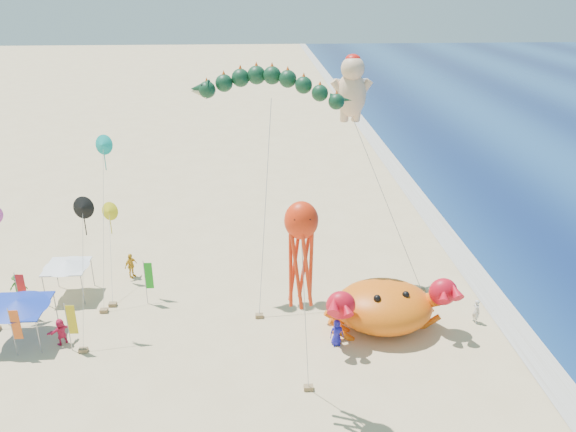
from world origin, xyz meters
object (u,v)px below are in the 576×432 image
object	(u,v)px
dragon_kite	(269,91)
octopus_kite	(301,247)
cherub_kite	(352,87)
canopy_blue	(17,304)
canopy_white	(66,264)
crab_inflatable	(384,305)

from	to	relation	value
dragon_kite	octopus_kite	size ratio (longest dim) A/B	1.34
cherub_kite	canopy_blue	world-z (taller)	cherub_kite
cherub_kite	canopy_white	size ratio (longest dim) A/B	5.24
crab_inflatable	cherub_kite	size ratio (longest dim) A/B	0.52
crab_inflatable	octopus_kite	world-z (taller)	octopus_kite
canopy_blue	canopy_white	xyz separation A→B (m)	(1.36, 4.95, -0.00)
dragon_kite	canopy_blue	world-z (taller)	dragon_kite
crab_inflatable	canopy_blue	distance (m)	21.96
canopy_blue	canopy_white	size ratio (longest dim) A/B	1.22
crab_inflatable	canopy_blue	world-z (taller)	crab_inflatable
dragon_kite	canopy_white	size ratio (longest dim) A/B	4.96
crab_inflatable	octopus_kite	bearing A→B (deg)	-132.11
cherub_kite	canopy_blue	bearing A→B (deg)	-160.69
crab_inflatable	octopus_kite	distance (m)	11.21
octopus_kite	canopy_blue	xyz separation A→B (m)	(-16.23, 6.42, -6.43)
dragon_kite	canopy_blue	distance (m)	19.60
cherub_kite	canopy_white	distance (m)	22.36
canopy_blue	crab_inflatable	bearing A→B (deg)	-0.27
canopy_blue	canopy_white	distance (m)	5.13
crab_inflatable	cherub_kite	xyz separation A→B (m)	(-1.33, 7.32, 12.01)
octopus_kite	crab_inflatable	bearing A→B (deg)	47.89
crab_inflatable	canopy_white	bearing A→B (deg)	166.22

